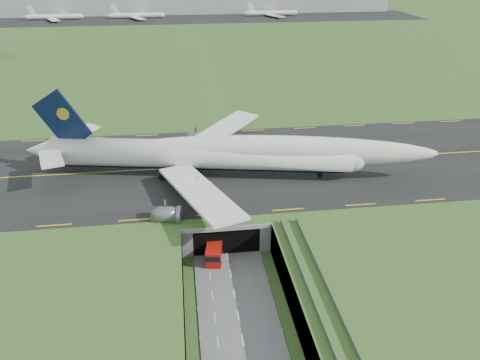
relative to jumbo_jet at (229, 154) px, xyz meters
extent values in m
plane|color=#345923|center=(-2.64, -28.09, -11.08)|extent=(900.00, 900.00, 0.00)
cube|color=gray|center=(-2.64, -28.09, -8.08)|extent=(800.00, 800.00, 6.00)
cube|color=slate|center=(-2.64, -35.59, -10.98)|extent=(12.00, 75.00, 0.20)
cube|color=black|center=(-2.64, 4.91, -4.99)|extent=(800.00, 44.00, 0.18)
cube|color=gray|center=(-2.64, -9.09, -5.58)|extent=(16.00, 22.00, 1.00)
cube|color=gray|center=(-9.64, -9.09, -8.08)|extent=(2.00, 22.00, 6.00)
cube|color=gray|center=(4.36, -9.09, -8.08)|extent=(2.00, 22.00, 6.00)
cube|color=black|center=(-2.64, -14.09, -8.58)|extent=(12.00, 12.00, 5.00)
cube|color=#A8A8A3|center=(-2.64, -20.14, -5.48)|extent=(17.00, 0.50, 0.80)
cube|color=#A8A8A3|center=(8.36, -46.59, -5.28)|extent=(3.00, 53.00, 0.50)
cube|color=gray|center=(6.96, -46.59, -4.53)|extent=(0.06, 53.00, 1.00)
cube|color=gray|center=(9.76, -46.59, -4.53)|extent=(0.06, 53.00, 1.00)
cylinder|color=#A8A8A3|center=(8.36, -44.09, -8.28)|extent=(0.90, 0.90, 5.60)
cylinder|color=#A8A8A3|center=(8.36, -32.09, -8.28)|extent=(0.90, 0.90, 5.60)
cylinder|color=white|center=(-5.92, 1.14, -0.24)|extent=(63.33, 17.86, 5.96)
sphere|color=white|center=(25.18, -4.86, -0.24)|extent=(6.84, 6.84, 5.84)
cone|color=white|center=(-39.77, 7.68, -0.24)|extent=(7.48, 6.80, 5.66)
ellipsoid|color=white|center=(10.87, -2.10, 1.10)|extent=(63.76, 17.49, 6.26)
ellipsoid|color=black|center=(24.26, -4.68, 0.50)|extent=(4.59, 3.35, 2.09)
cylinder|color=black|center=(-5.92, 1.14, -2.57)|extent=(59.57, 13.87, 2.50)
cube|color=white|center=(-1.27, 15.43, -1.17)|extent=(23.22, 25.37, 2.51)
cube|color=white|center=(-32.96, 13.48, 1.16)|extent=(9.71, 10.61, 0.96)
cube|color=white|center=(-6.92, -13.85, -1.17)|extent=(15.29, 28.52, 2.51)
cube|color=white|center=(-35.61, -0.24, 1.16)|extent=(7.02, 11.03, 0.96)
cube|color=black|center=(-33.82, 6.53, 6.75)|extent=(11.74, 2.79, 13.18)
cylinder|color=gold|center=(-33.37, 6.44, 8.14)|extent=(2.68, 1.13, 2.61)
cylinder|color=slate|center=(-3.58, 9.71, -4.06)|extent=(5.34, 3.94, 3.07)
cylinder|color=slate|center=(-6.05, 20.14, -4.06)|extent=(5.34, 3.94, 3.07)
cylinder|color=slate|center=(-6.94, -7.67, -4.06)|extent=(5.34, 3.94, 3.07)
cylinder|color=slate|center=(-13.12, -16.44, -4.06)|extent=(5.34, 3.94, 3.07)
cylinder|color=black|center=(18.96, -3.66, -4.39)|extent=(1.09, 0.65, 1.02)
cube|color=black|center=(-10.04, 1.94, -4.25)|extent=(6.72, 7.46, 1.30)
cube|color=red|center=(-4.91, -20.77, -9.45)|extent=(3.87, 7.52, 2.87)
cube|color=black|center=(-4.91, -20.77, -8.87)|extent=(3.94, 7.62, 0.96)
cube|color=black|center=(-4.91, -20.77, -10.64)|extent=(3.60, 7.01, 0.48)
cylinder|color=black|center=(-6.54, -22.91, -10.55)|extent=(0.48, 0.90, 0.86)
cylinder|color=black|center=(-5.72, -18.20, -10.55)|extent=(0.48, 0.90, 0.86)
cylinder|color=black|center=(-4.10, -23.33, -10.55)|extent=(0.48, 0.90, 0.86)
cylinder|color=black|center=(-3.27, -18.63, -10.55)|extent=(0.48, 0.90, 0.86)
cube|color=#B2B2B2|center=(-2.64, 271.91, 2.42)|extent=(300.00, 22.00, 15.00)
cube|color=black|center=(-2.64, 241.91, -4.94)|extent=(320.00, 50.00, 0.08)
cylinder|color=white|center=(-88.43, 246.91, -2.90)|extent=(34.00, 3.20, 3.20)
cylinder|color=white|center=(-34.99, 246.91, -2.90)|extent=(34.00, 3.20, 3.20)
cylinder|color=white|center=(56.60, 246.91, -2.90)|extent=(34.00, 3.20, 3.20)
ellipsoid|color=#546561|center=(117.36, 401.91, -15.08)|extent=(260.00, 91.00, 44.00)
camera|label=1|loc=(-9.38, -89.46, 39.03)|focal=35.00mm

